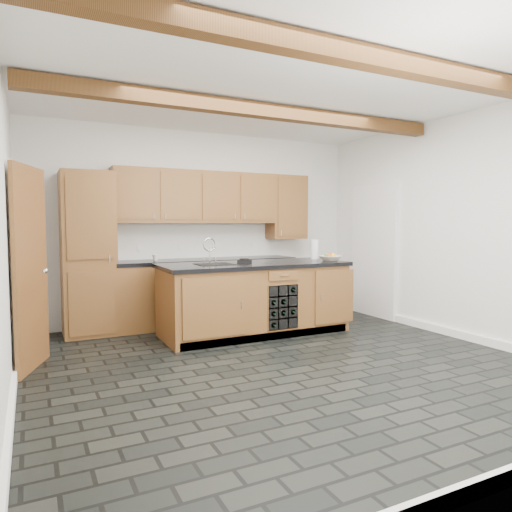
% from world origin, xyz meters
% --- Properties ---
extents(ground, '(5.00, 5.00, 0.00)m').
position_xyz_m(ground, '(0.00, 0.00, 0.00)').
color(ground, black).
rests_on(ground, ground).
extents(room_shell, '(5.01, 5.00, 5.00)m').
position_xyz_m(room_shell, '(-0.09, 0.53, 1.53)').
color(room_shell, white).
rests_on(room_shell, ground).
extents(back_cabinetry, '(3.65, 0.62, 2.20)m').
position_xyz_m(back_cabinetry, '(-0.38, 2.24, 0.98)').
color(back_cabinetry, brown).
rests_on(back_cabinetry, ground).
extents(island, '(2.48, 0.96, 0.93)m').
position_xyz_m(island, '(0.31, 1.28, 0.46)').
color(island, brown).
rests_on(island, ground).
extents(faucet, '(0.45, 0.40, 0.34)m').
position_xyz_m(faucet, '(-0.25, 1.33, 0.96)').
color(faucet, black).
rests_on(faucet, island).
extents(kitchen_scale, '(0.21, 0.16, 0.06)m').
position_xyz_m(kitchen_scale, '(0.17, 1.33, 0.96)').
color(kitchen_scale, black).
rests_on(kitchen_scale, island).
extents(fruit_bowl, '(0.32, 0.32, 0.07)m').
position_xyz_m(fruit_bowl, '(1.38, 1.12, 0.96)').
color(fruit_bowl, silver).
rests_on(fruit_bowl, island).
extents(fruit_cluster, '(0.16, 0.17, 0.07)m').
position_xyz_m(fruit_cluster, '(1.38, 1.12, 1.00)').
color(fruit_cluster, red).
rests_on(fruit_cluster, fruit_bowl).
extents(paper_towel, '(0.11, 0.11, 0.28)m').
position_xyz_m(paper_towel, '(1.35, 1.47, 1.07)').
color(paper_towel, white).
rests_on(paper_towel, island).
extents(mug, '(0.12, 0.12, 0.09)m').
position_xyz_m(mug, '(-0.77, 2.23, 0.97)').
color(mug, white).
rests_on(mug, back_cabinetry).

